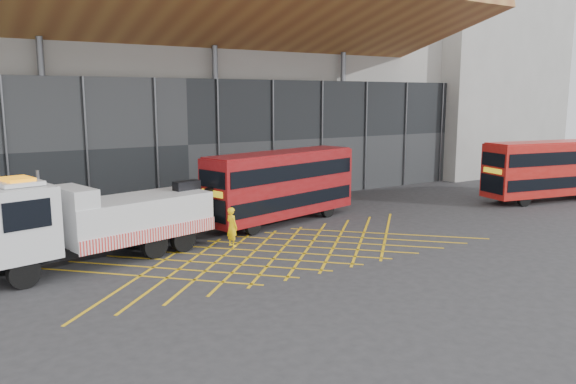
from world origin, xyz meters
TOP-DOWN VIEW (x-y plane):
  - ground_plane at (0.00, 0.00)m, footprint 120.00×120.00m
  - road_markings at (1.60, 0.00)m, footprint 19.96×7.16m
  - construction_building at (1.92, 18.40)m, footprint 55.00×23.97m
  - east_building at (32.00, 16.00)m, footprint 15.00×12.00m
  - recovery_truck at (-5.78, 2.70)m, footprint 11.49×4.76m
  - bus_towed at (4.86, 5.11)m, footprint 9.92×4.47m
  - bus_second at (23.54, 1.11)m, footprint 10.05×4.03m
  - worker at (0.26, 2.06)m, footprint 0.55×0.74m

SIDE VIEW (x-z plane):
  - ground_plane at x=0.00m, z-range 0.00..0.00m
  - road_markings at x=1.60m, z-range 0.00..0.01m
  - worker at x=0.26m, z-range 0.00..1.85m
  - recovery_truck at x=-5.78m, z-range -0.15..3.84m
  - bus_towed at x=4.86m, z-range 0.22..4.15m
  - bus_second at x=23.54m, z-range 0.22..4.21m
  - construction_building at x=1.92m, z-range -0.02..17.98m
  - east_building at x=32.00m, z-range 0.00..20.00m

